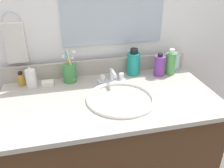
% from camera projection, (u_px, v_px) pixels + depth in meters
% --- Properties ---
extents(vanity_cabinet, '(1.06, 0.55, 0.75)m').
position_uv_depth(vanity_cabinet, '(109.00, 156.00, 1.44)').
color(vanity_cabinet, '#4C2D19').
rests_on(vanity_cabinet, ground_plane).
extents(countertop, '(1.10, 0.60, 0.02)m').
position_uv_depth(countertop, '(109.00, 98.00, 1.27)').
color(countertop, '#B2A899').
rests_on(countertop, vanity_cabinet).
extents(backsplash, '(1.10, 0.02, 0.09)m').
position_uv_depth(backsplash, '(99.00, 67.00, 1.49)').
color(backsplash, '#B2A899').
rests_on(backsplash, countertop).
extents(back_wall, '(2.20, 0.04, 1.30)m').
position_uv_depth(back_wall, '(97.00, 87.00, 1.62)').
color(back_wall, white).
rests_on(back_wall, ground_plane).
extents(towel_ring, '(0.10, 0.01, 0.10)m').
position_uv_depth(towel_ring, '(12.00, 20.00, 1.30)').
color(towel_ring, silver).
extents(hand_towel, '(0.11, 0.04, 0.22)m').
position_uv_depth(hand_towel, '(15.00, 43.00, 1.34)').
color(hand_towel, silver).
extents(sink_basin, '(0.35, 0.35, 0.11)m').
position_uv_depth(sink_basin, '(121.00, 104.00, 1.25)').
color(sink_basin, white).
rests_on(sink_basin, countertop).
extents(faucet, '(0.16, 0.10, 0.08)m').
position_uv_depth(faucet, '(112.00, 78.00, 1.39)').
color(faucet, silver).
rests_on(faucet, countertop).
extents(bottle_cream_purple, '(0.06, 0.06, 0.14)m').
position_uv_depth(bottle_cream_purple, '(159.00, 66.00, 1.46)').
color(bottle_cream_purple, '#7A3899').
rests_on(bottle_cream_purple, countertop).
extents(bottle_lotion_white, '(0.06, 0.06, 0.12)m').
position_uv_depth(bottle_lotion_white, '(31.00, 78.00, 1.33)').
color(bottle_lotion_white, white).
rests_on(bottle_lotion_white, countertop).
extents(bottle_toner_green, '(0.06, 0.06, 0.16)m').
position_uv_depth(bottle_toner_green, '(171.00, 63.00, 1.47)').
color(bottle_toner_green, '#4C9E4C').
rests_on(bottle_toner_green, countertop).
extents(bottle_mouthwash_teal, '(0.08, 0.08, 0.16)m').
position_uv_depth(bottle_mouthwash_teal, '(134.00, 63.00, 1.47)').
color(bottle_mouthwash_teal, teal).
rests_on(bottle_mouthwash_teal, countertop).
extents(bottle_oil_amber, '(0.04, 0.04, 0.08)m').
position_uv_depth(bottle_oil_amber, '(21.00, 79.00, 1.36)').
color(bottle_oil_amber, gold).
rests_on(bottle_oil_amber, countertop).
extents(bottle_gel_clear, '(0.06, 0.06, 0.11)m').
position_uv_depth(bottle_gel_clear, '(175.00, 62.00, 1.55)').
color(bottle_gel_clear, silver).
rests_on(bottle_gel_clear, countertop).
extents(cup_green, '(0.08, 0.08, 0.20)m').
position_uv_depth(cup_green, '(70.00, 72.00, 1.39)').
color(cup_green, '#3F8C47').
rests_on(cup_green, countertop).
extents(soap_bar, '(0.06, 0.04, 0.02)m').
position_uv_depth(soap_bar, '(48.00, 83.00, 1.37)').
color(soap_bar, white).
rests_on(soap_bar, countertop).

